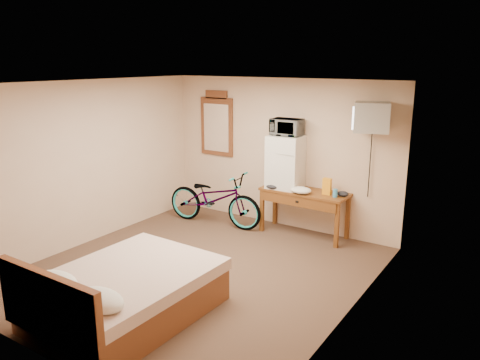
{
  "coord_description": "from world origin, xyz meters",
  "views": [
    {
      "loc": [
        3.69,
        -4.55,
        2.78
      ],
      "look_at": [
        0.13,
        0.87,
        1.11
      ],
      "focal_mm": 35.0,
      "sensor_mm": 36.0,
      "label": 1
    }
  ],
  "objects_px": {
    "blue_cup": "(335,193)",
    "bed": "(122,294)",
    "wall_mirror": "(217,124)",
    "mini_fridge": "(286,162)",
    "crt_television": "(372,117)",
    "desk": "(303,198)",
    "microwave": "(287,127)",
    "bicycle": "(214,198)"
  },
  "relations": [
    {
      "from": "mini_fridge",
      "to": "bicycle",
      "type": "relative_size",
      "value": 0.48
    },
    {
      "from": "microwave",
      "to": "bicycle",
      "type": "distance_m",
      "value": 1.77
    },
    {
      "from": "blue_cup",
      "to": "wall_mirror",
      "type": "distance_m",
      "value": 2.6
    },
    {
      "from": "desk",
      "to": "microwave",
      "type": "distance_m",
      "value": 1.16
    },
    {
      "from": "mini_fridge",
      "to": "desk",
      "type": "bearing_deg",
      "value": -8.15
    },
    {
      "from": "microwave",
      "to": "crt_television",
      "type": "relative_size",
      "value": 0.75
    },
    {
      "from": "crt_television",
      "to": "blue_cup",
      "type": "bearing_deg",
      "value": -172.94
    },
    {
      "from": "desk",
      "to": "wall_mirror",
      "type": "distance_m",
      "value": 2.17
    },
    {
      "from": "crt_television",
      "to": "bicycle",
      "type": "height_order",
      "value": "crt_television"
    },
    {
      "from": "mini_fridge",
      "to": "microwave",
      "type": "xyz_separation_m",
      "value": [
        0.0,
        0.0,
        0.56
      ]
    },
    {
      "from": "mini_fridge",
      "to": "wall_mirror",
      "type": "bearing_deg",
      "value": 171.77
    },
    {
      "from": "crt_television",
      "to": "wall_mirror",
      "type": "height_order",
      "value": "wall_mirror"
    },
    {
      "from": "wall_mirror",
      "to": "bicycle",
      "type": "xyz_separation_m",
      "value": [
        0.38,
        -0.62,
        -1.18
      ]
    },
    {
      "from": "wall_mirror",
      "to": "bed",
      "type": "height_order",
      "value": "wall_mirror"
    },
    {
      "from": "bed",
      "to": "wall_mirror",
      "type": "bearing_deg",
      "value": 110.27
    },
    {
      "from": "mini_fridge",
      "to": "crt_television",
      "type": "relative_size",
      "value": 1.33
    },
    {
      "from": "microwave",
      "to": "blue_cup",
      "type": "bearing_deg",
      "value": -7.95
    },
    {
      "from": "desk",
      "to": "crt_television",
      "type": "height_order",
      "value": "crt_television"
    },
    {
      "from": "bicycle",
      "to": "bed",
      "type": "height_order",
      "value": "bicycle"
    },
    {
      "from": "desk",
      "to": "wall_mirror",
      "type": "bearing_deg",
      "value": 171.78
    },
    {
      "from": "crt_television",
      "to": "bed",
      "type": "distance_m",
      "value": 4.11
    },
    {
      "from": "blue_cup",
      "to": "bed",
      "type": "relative_size",
      "value": 0.06
    },
    {
      "from": "bicycle",
      "to": "bed",
      "type": "relative_size",
      "value": 0.9
    },
    {
      "from": "blue_cup",
      "to": "bed",
      "type": "xyz_separation_m",
      "value": [
        -1.1,
        -3.34,
        -0.52
      ]
    },
    {
      "from": "bicycle",
      "to": "bed",
      "type": "bearing_deg",
      "value": -167.88
    },
    {
      "from": "wall_mirror",
      "to": "microwave",
      "type": "bearing_deg",
      "value": -8.22
    },
    {
      "from": "microwave",
      "to": "crt_television",
      "type": "bearing_deg",
      "value": -3.71
    },
    {
      "from": "mini_fridge",
      "to": "blue_cup",
      "type": "xyz_separation_m",
      "value": [
        0.9,
        -0.09,
        -0.37
      ]
    },
    {
      "from": "desk",
      "to": "wall_mirror",
      "type": "height_order",
      "value": "wall_mirror"
    },
    {
      "from": "mini_fridge",
      "to": "bed",
      "type": "relative_size",
      "value": 0.43
    },
    {
      "from": "microwave",
      "to": "bicycle",
      "type": "xyz_separation_m",
      "value": [
        -1.16,
        -0.4,
        -1.27
      ]
    },
    {
      "from": "microwave",
      "to": "blue_cup",
      "type": "height_order",
      "value": "microwave"
    },
    {
      "from": "microwave",
      "to": "bed",
      "type": "xyz_separation_m",
      "value": [
        -0.19,
        -3.43,
        -1.45
      ]
    },
    {
      "from": "wall_mirror",
      "to": "blue_cup",
      "type": "bearing_deg",
      "value": -7.2
    },
    {
      "from": "bed",
      "to": "mini_fridge",
      "type": "bearing_deg",
      "value": 86.8
    },
    {
      "from": "crt_television",
      "to": "mini_fridge",
      "type": "bearing_deg",
      "value": 178.8
    },
    {
      "from": "mini_fridge",
      "to": "bed",
      "type": "distance_m",
      "value": 3.55
    },
    {
      "from": "mini_fridge",
      "to": "bicycle",
      "type": "bearing_deg",
      "value": -160.95
    },
    {
      "from": "desk",
      "to": "blue_cup",
      "type": "xyz_separation_m",
      "value": [
        0.55,
        -0.03,
        0.18
      ]
    },
    {
      "from": "desk",
      "to": "bed",
      "type": "xyz_separation_m",
      "value": [
        -0.55,
        -3.38,
        -0.34
      ]
    },
    {
      "from": "blue_cup",
      "to": "microwave",
      "type": "bearing_deg",
      "value": 174.56
    },
    {
      "from": "microwave",
      "to": "bed",
      "type": "distance_m",
      "value": 3.73
    }
  ]
}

